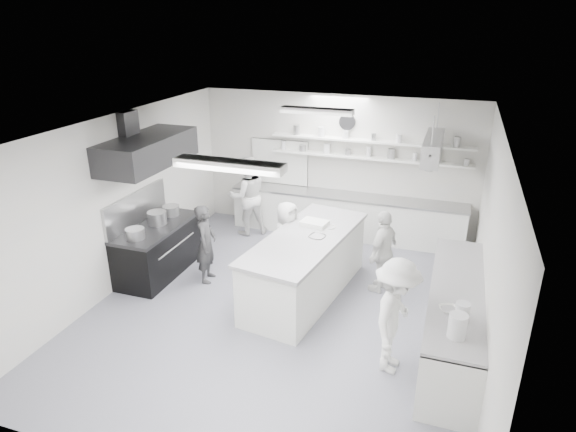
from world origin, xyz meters
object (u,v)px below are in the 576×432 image
(cook_stove, at_px, (206,244))
(right_counter, at_px, (454,319))
(prep_island, at_px, (306,267))
(cook_back, at_px, (247,196))
(stove, at_px, (158,251))
(back_counter, at_px, (345,216))

(cook_stove, bearing_deg, right_counter, -110.04)
(prep_island, xyz_separation_m, cook_stove, (-1.83, -0.09, 0.20))
(cook_stove, relative_size, cook_back, 0.83)
(right_counter, relative_size, prep_island, 1.16)
(stove, distance_m, prep_island, 2.82)
(cook_back, bearing_deg, cook_stove, 56.99)
(stove, distance_m, cook_back, 2.44)
(back_counter, relative_size, right_counter, 1.52)
(stove, xyz_separation_m, right_counter, (5.25, -0.60, 0.02))
(back_counter, height_order, prep_island, prep_island)
(back_counter, height_order, cook_back, cook_back)
(back_counter, height_order, right_counter, right_counter)
(cook_stove, height_order, cook_back, cook_back)
(back_counter, distance_m, prep_island, 2.66)
(back_counter, relative_size, cook_back, 2.87)
(prep_island, height_order, cook_back, cook_back)
(cook_back, bearing_deg, back_counter, 158.47)
(stove, bearing_deg, prep_island, 2.82)
(back_counter, bearing_deg, cook_stove, -124.85)
(prep_island, height_order, cook_stove, cook_stove)
(right_counter, xyz_separation_m, cook_back, (-4.40, 2.85, 0.40))
(cook_stove, distance_m, cook_back, 2.21)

